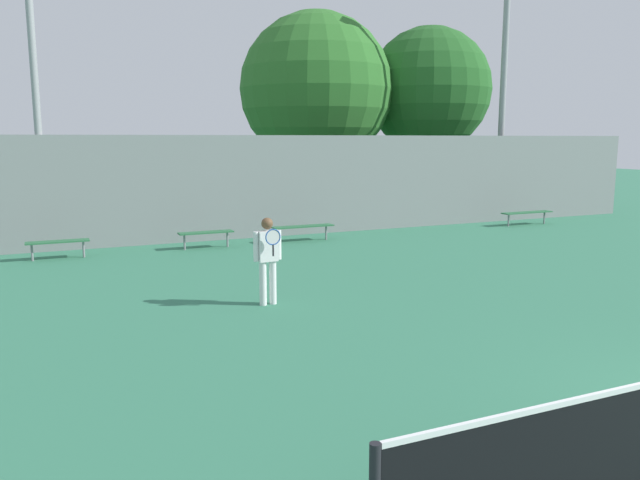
% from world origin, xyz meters
% --- Properties ---
extents(tennis_player, '(0.58, 0.41, 1.72)m').
position_xyz_m(tennis_player, '(-3.32, 7.47, 0.98)').
color(tennis_player, silver).
rests_on(tennis_player, ground_plane).
extents(bench_courtside_near, '(2.16, 0.40, 0.50)m').
position_xyz_m(bench_courtside_near, '(9.36, 14.20, 0.46)').
color(bench_courtside_near, '#28663D').
rests_on(bench_courtside_near, ground_plane).
extents(bench_courtside_far, '(1.61, 0.40, 0.50)m').
position_xyz_m(bench_courtside_far, '(-6.91, 14.20, 0.45)').
color(bench_courtside_far, '#28663D').
rests_on(bench_courtside_far, ground_plane).
extents(bench_adjacent_court, '(1.61, 0.40, 0.50)m').
position_xyz_m(bench_adjacent_court, '(-2.86, 14.20, 0.45)').
color(bench_adjacent_court, '#28663D').
rests_on(bench_adjacent_court, ground_plane).
extents(bench_by_gate, '(2.01, 0.40, 0.50)m').
position_xyz_m(bench_by_gate, '(0.25, 14.20, 0.45)').
color(bench_by_gate, '#28663D').
rests_on(bench_by_gate, ground_plane).
extents(light_pole_near_left, '(0.90, 0.60, 12.02)m').
position_xyz_m(light_pole_near_left, '(9.71, 16.26, 6.91)').
color(light_pole_near_left, '#939399').
rests_on(light_pole_near_left, ground_plane).
extents(light_pole_far_right, '(0.90, 0.60, 11.02)m').
position_xyz_m(light_pole_far_right, '(-7.18, 15.63, 6.79)').
color(light_pole_far_right, '#939399').
rests_on(light_pole_far_right, ground_plane).
extents(back_fence, '(30.83, 0.06, 3.32)m').
position_xyz_m(back_fence, '(0.00, 15.54, 1.66)').
color(back_fence, gray).
rests_on(back_fence, ground_plane).
extents(tree_green_tall, '(6.49, 6.49, 8.53)m').
position_xyz_m(tree_green_tall, '(3.79, 21.13, 5.27)').
color(tree_green_tall, brown).
rests_on(tree_green_tall, ground_plane).
extents(tree_green_broad, '(5.55, 5.55, 8.15)m').
position_xyz_m(tree_green_broad, '(8.99, 20.36, 5.36)').
color(tree_green_broad, brown).
rests_on(tree_green_broad, ground_plane).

